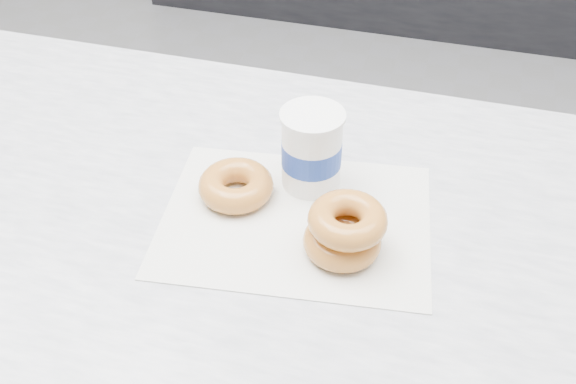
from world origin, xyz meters
name	(u,v)px	position (x,y,z in m)	size (l,w,h in m)	color
ground	(270,300)	(0.00, 0.00, 0.00)	(5.00, 5.00, 0.00)	gray
wax_paper	(296,219)	(0.23, -0.57, 0.90)	(0.34, 0.26, 0.00)	silver
donut_single	(236,185)	(0.14, -0.55, 0.92)	(0.10, 0.10, 0.03)	#C87537
donut_stack	(345,230)	(0.30, -0.61, 0.93)	(0.13, 0.13, 0.07)	#C87537
coffee_cup	(312,149)	(0.23, -0.50, 0.96)	(0.09, 0.09, 0.11)	white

